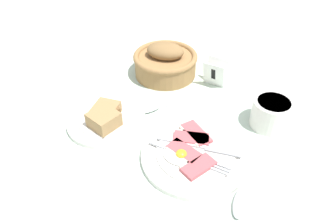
{
  "coord_description": "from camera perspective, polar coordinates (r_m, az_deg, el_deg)",
  "views": [
    {
      "loc": [
        0.27,
        -0.44,
        0.53
      ],
      "look_at": [
        -0.05,
        0.08,
        0.02
      ],
      "focal_mm": 35.0,
      "sensor_mm": 36.0,
      "label": 1
    }
  ],
  "objects": [
    {
      "name": "teaspoon_near_cup",
      "position": [
        0.64,
        12.04,
        -17.25
      ],
      "size": [
        0.06,
        0.19,
        0.01
      ],
      "rotation": [
        0.0,
        0.0,
        1.81
      ],
      "color": "silver",
      "rests_on": "ground_plane"
    },
    {
      "name": "bread_plate",
      "position": [
        0.8,
        -10.77,
        -1.09
      ],
      "size": [
        0.19,
        0.19,
        0.05
      ],
      "color": "silver",
      "rests_on": "ground_plane"
    },
    {
      "name": "teaspoon_by_saucer",
      "position": [
        0.84,
        -1.86,
        0.93
      ],
      "size": [
        0.12,
        0.17,
        0.01
      ],
      "rotation": [
        0.0,
        0.0,
        4.12
      ],
      "color": "silver",
      "rests_on": "ground_plane"
    },
    {
      "name": "number_card",
      "position": [
        0.92,
        8.2,
        6.77
      ],
      "size": [
        0.06,
        0.05,
        0.07
      ],
      "rotation": [
        0.0,
        0.0,
        0.07
      ],
      "color": "white",
      "rests_on": "ground_plane"
    },
    {
      "name": "ground_plane",
      "position": [
        0.74,
        0.27,
        -5.9
      ],
      "size": [
        3.0,
        3.0,
        0.0
      ],
      "primitive_type": "plane",
      "color": "#B7CCB7"
    },
    {
      "name": "bread_basket",
      "position": [
        0.95,
        -0.46,
        8.73
      ],
      "size": [
        0.18,
        0.18,
        0.1
      ],
      "color": "olive",
      "rests_on": "ground_plane"
    },
    {
      "name": "breakfast_plate",
      "position": [
        0.71,
        4.54,
        -7.28
      ],
      "size": [
        0.23,
        0.23,
        0.03
      ],
      "color": "silver",
      "rests_on": "ground_plane"
    },
    {
      "name": "sugar_cup",
      "position": [
        0.81,
        17.58,
        -0.1
      ],
      "size": [
        0.09,
        0.09,
        0.07
      ],
      "color": "white",
      "rests_on": "ground_plane"
    }
  ]
}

